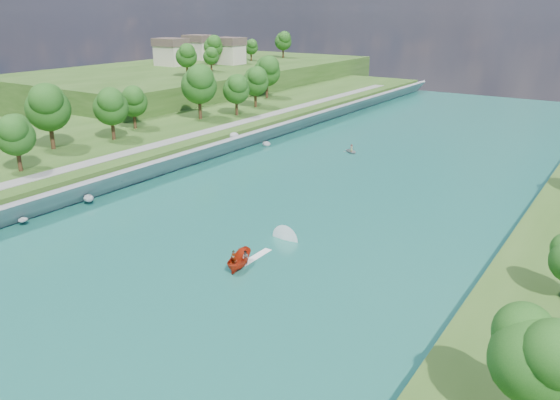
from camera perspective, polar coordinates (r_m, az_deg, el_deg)
The scene contains 11 objects.
ground at distance 61.29m, azimuth -8.21°, elevation -6.15°, with size 260.00×260.00×0.00m, color #2D5119.
river_water at distance 76.01m, azimuth 1.84°, elevation -0.76°, with size 55.00×240.00×0.10m, color #185B4F.
berm_west at distance 109.37m, azimuth -21.03°, elevation 5.17°, with size 45.00×240.00×3.50m, color #2D5119.
ridge_west at distance 182.50m, azimuth -7.84°, elevation 12.38°, with size 60.00×120.00×9.00m, color #2D5119.
riprap_bank at distance 90.84m, azimuth -12.28°, elevation 3.35°, with size 4.59×236.00×4.40m.
riverside_path at distance 95.46m, azimuth -14.96°, elevation 4.99°, with size 3.00×200.00×0.10m, color gray.
ridge_houses at distance 189.48m, azimuth -8.39°, elevation 15.29°, with size 29.50×29.50×8.40m.
trees_west at distance 95.90m, azimuth -23.88°, elevation 7.80°, with size 16.81×152.24×13.93m.
trees_ridge at distance 182.20m, azimuth -4.67°, elevation 15.49°, with size 21.14×70.11×10.96m.
motorboat at distance 59.42m, azimuth -3.56°, elevation -5.91°, with size 3.60×19.21×1.97m.
raft at distance 105.67m, azimuth 7.47°, elevation 5.12°, with size 3.81×3.60×1.61m.
Camera 1 is at (37.69, -40.60, 26.22)m, focal length 35.00 mm.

